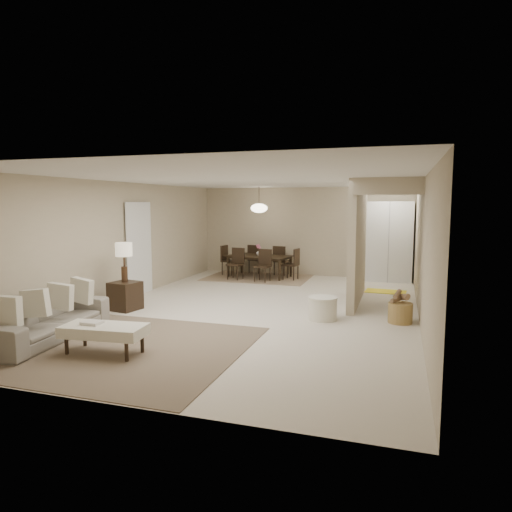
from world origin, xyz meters
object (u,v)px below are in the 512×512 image
(pantry_cabinet, at_px, (389,242))
(ottoman_bench, at_px, (104,331))
(sofa, at_px, (44,318))
(wicker_basket, at_px, (400,313))
(round_pouf, at_px, (323,308))
(side_table, at_px, (125,296))
(dining_table, at_px, (259,266))

(pantry_cabinet, relative_size, ottoman_bench, 1.79)
(sofa, xyz_separation_m, ottoman_bench, (1.28, -0.30, -0.00))
(wicker_basket, bearing_deg, pantry_cabinet, 94.28)
(round_pouf, bearing_deg, sofa, -147.14)
(ottoman_bench, distance_m, round_pouf, 3.75)
(sofa, xyz_separation_m, round_pouf, (3.82, 2.46, -0.13))
(round_pouf, height_order, wicker_basket, round_pouf)
(ottoman_bench, distance_m, side_table, 2.66)
(round_pouf, distance_m, dining_table, 4.79)
(pantry_cabinet, distance_m, round_pouf, 4.74)
(ottoman_bench, bearing_deg, sofa, 161.02)
(ottoman_bench, relative_size, dining_table, 0.68)
(pantry_cabinet, relative_size, wicker_basket, 5.12)
(side_table, relative_size, dining_table, 0.31)
(round_pouf, xyz_separation_m, wicker_basket, (1.31, 0.18, -0.03))
(wicker_basket, bearing_deg, round_pouf, -172.20)
(wicker_basket, height_order, dining_table, dining_table)
(pantry_cabinet, height_order, wicker_basket, pantry_cabinet)
(sofa, xyz_separation_m, wicker_basket, (5.13, 2.64, -0.15))
(side_table, xyz_separation_m, dining_table, (1.30, 4.52, 0.03))
(side_table, distance_m, round_pouf, 3.79)
(wicker_basket, bearing_deg, dining_table, 133.83)
(sofa, height_order, wicker_basket, sofa)
(wicker_basket, distance_m, dining_table, 5.45)
(sofa, bearing_deg, pantry_cabinet, -39.76)
(sofa, distance_m, ottoman_bench, 1.32)
(ottoman_bench, height_order, round_pouf, same)
(sofa, bearing_deg, wicker_basket, -68.15)
(side_table, xyz_separation_m, round_pouf, (3.77, 0.41, -0.07))
(round_pouf, bearing_deg, pantry_cabinet, 77.82)
(pantry_cabinet, height_order, sofa, pantry_cabinet)
(pantry_cabinet, height_order, round_pouf, pantry_cabinet)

